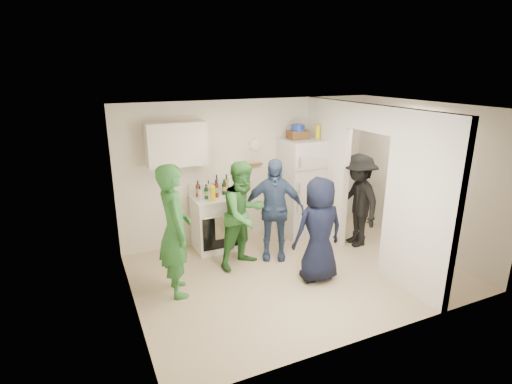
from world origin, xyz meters
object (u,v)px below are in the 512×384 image
stove (216,222)px  person_green_left (175,231)px  blue_bowl (298,127)px  person_green_center (244,215)px  fridge (302,187)px  wicker_basket (298,135)px  yellow_cup_stack_top (318,132)px  person_navy (319,230)px  person_nook (358,200)px  person_denim (273,209)px

stove → person_green_left: person_green_left is taller
blue_bowl → person_green_center: bearing=-150.0°
fridge → wicker_basket: (-0.10, 0.05, 0.97)m
yellow_cup_stack_top → person_navy: yellow_cup_stack_top is taller
stove → blue_bowl: bearing=0.7°
person_nook → person_green_center: bearing=-86.0°
person_green_left → person_green_center: person_green_left is taller
person_denim → blue_bowl: bearing=68.7°
wicker_basket → person_green_left: 2.96m
blue_bowl → person_nook: (0.71, -0.91, -1.19)m
stove → yellow_cup_stack_top: 2.40m
person_green_center → yellow_cup_stack_top: bearing=0.8°
person_green_center → wicker_basket: bearing=9.9°
yellow_cup_stack_top → person_navy: (-0.90, -1.52, -1.14)m
fridge → person_navy: (-0.68, -1.62, -0.12)m
person_green_center → person_denim: person_green_center is taller
person_nook → fridge: bearing=-137.8°
person_green_center → person_navy: (0.81, -0.86, -0.06)m
person_denim → person_navy: person_denim is taller
wicker_basket → person_denim: wicker_basket is taller
stove → person_nook: person_nook is taller
wicker_basket → person_green_center: size_ratio=0.21×
person_green_center → person_nook: person_green_center is taller
blue_bowl → person_denim: bearing=-138.3°
stove → person_denim: 1.10m
stove → person_navy: size_ratio=0.60×
stove → person_denim: person_denim is taller
wicker_basket → blue_bowl: 0.13m
person_navy → person_nook: (1.29, 0.76, 0.04)m
stove → blue_bowl: 2.20m
person_green_left → person_denim: (1.69, 0.41, -0.09)m
blue_bowl → person_green_left: blue_bowl is taller
stove → person_navy: bearing=-58.8°
person_green_center → person_navy: size_ratio=1.08×
stove → fridge: size_ratio=0.52×
person_denim → person_nook: size_ratio=1.03×
stove → blue_bowl: size_ratio=3.91×
person_denim → person_nook: (1.56, -0.14, -0.02)m
person_green_center → person_denim: 0.53m
person_green_left → stove: bearing=-37.4°
fridge → yellow_cup_stack_top: size_ratio=7.19×
person_green_center → stove: bearing=83.6°
person_nook → person_denim: bearing=-88.4°
blue_bowl → wicker_basket: bearing=0.0°
stove → yellow_cup_stack_top: bearing=-3.9°
stove → wicker_basket: (1.58, 0.02, 1.40)m
fridge → person_green_left: (-2.65, -1.12, 0.02)m
fridge → person_green_left: person_green_left is taller
stove → person_green_left: size_ratio=0.51×
stove → person_green_center: bearing=-76.3°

